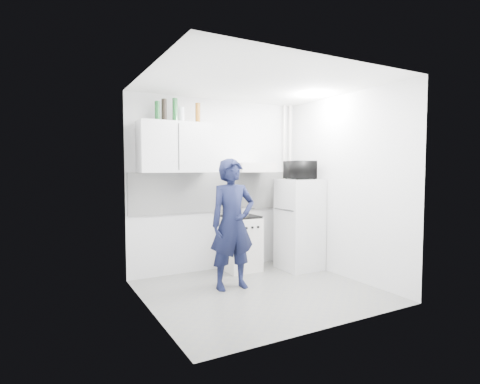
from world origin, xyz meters
TOP-DOWN VIEW (x-y plane):
  - floor at (0.00, 0.00)m, footprint 2.80×2.80m
  - ceiling at (0.00, 0.00)m, footprint 2.80×2.80m
  - wall_back at (0.00, 1.25)m, footprint 2.80×0.00m
  - wall_left at (-1.40, 0.00)m, footprint 0.00×2.60m
  - wall_right at (1.40, 0.00)m, footprint 0.00×2.60m
  - person at (-0.25, 0.29)m, footprint 0.63×0.43m
  - stove at (0.26, 1.00)m, footprint 0.51×0.51m
  - fridge at (1.10, 0.64)m, footprint 0.58×0.58m
  - stove_top at (0.26, 1.00)m, footprint 0.49×0.49m
  - saucepan at (0.31, 1.05)m, footprint 0.20×0.20m
  - microwave at (1.10, 0.64)m, footprint 0.57×0.45m
  - bottle_b at (-0.99, 1.07)m, footprint 0.07×0.07m
  - bottle_c at (-0.89, 1.07)m, footprint 0.07×0.07m
  - bottle_d at (-0.74, 1.07)m, footprint 0.07×0.07m
  - canister_a at (-0.64, 1.07)m, footprint 0.08×0.08m
  - bottle_e at (-0.40, 1.07)m, footprint 0.07×0.07m
  - upper_cabinet at (-0.75, 1.07)m, footprint 1.00×0.35m
  - range_hood at (0.45, 1.00)m, footprint 0.60×0.50m
  - backsplash at (0.00, 1.24)m, footprint 2.74×0.03m
  - pipe_a at (1.30, 1.17)m, footprint 0.05×0.05m
  - pipe_b at (1.18, 1.17)m, footprint 0.04×0.04m
  - ceiling_spot_fixture at (1.00, 0.20)m, footprint 0.10×0.10m

SIDE VIEW (x-z plane):
  - floor at x=0.00m, z-range 0.00..0.00m
  - stove at x=0.26m, z-range 0.00..0.81m
  - fridge at x=1.10m, z-range 0.00..1.39m
  - stove_top at x=0.26m, z-range 0.81..0.84m
  - person at x=-0.25m, z-range 0.00..1.68m
  - saucepan at x=0.31m, z-range 0.84..0.95m
  - backsplash at x=0.00m, z-range 0.90..1.50m
  - wall_left at x=-1.40m, z-range 0.00..2.60m
  - wall_right at x=1.40m, z-range 0.00..2.60m
  - pipe_a at x=1.30m, z-range 0.00..2.60m
  - pipe_b at x=1.18m, z-range 0.00..2.60m
  - wall_back at x=0.00m, z-range -0.10..2.70m
  - microwave at x=1.10m, z-range 1.39..1.67m
  - range_hood at x=0.45m, z-range 1.50..1.64m
  - upper_cabinet at x=-0.75m, z-range 1.50..2.20m
  - canister_a at x=-0.64m, z-range 2.20..2.41m
  - bottle_b at x=-0.99m, z-range 2.20..2.46m
  - bottle_e at x=-0.40m, z-range 2.20..2.49m
  - bottle_c at x=-0.89m, z-range 2.20..2.50m
  - bottle_d at x=-0.74m, z-range 2.20..2.53m
  - ceiling_spot_fixture at x=1.00m, z-range 2.56..2.58m
  - ceiling at x=0.00m, z-range 2.60..2.60m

